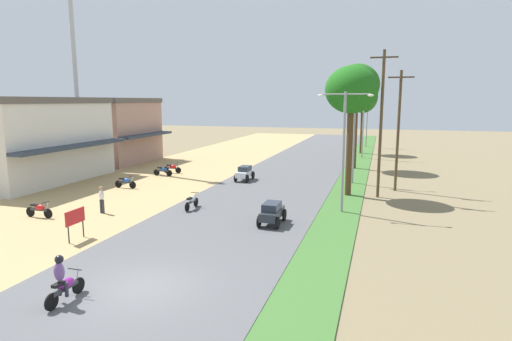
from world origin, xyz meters
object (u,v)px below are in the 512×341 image
object	(u,v)px
utility_pole_near	(381,122)
motorbike_foreground_rider	(63,280)
streetlamp_farthest	(367,114)
car_sedan_charcoal	(272,212)
parked_motorbike_third	(163,170)
motorbike_ahead_second	(192,201)
streetlamp_far	(363,116)
median_tree_third	(363,97)
median_tree_second	(357,85)
car_sedan_white	(245,173)
parked_motorbike_nearest	(39,209)
pedestrian_on_shoulder	(102,198)
median_tree_nearest	(351,91)
parked_motorbike_fourth	(172,168)
utility_pole_far	(398,129)
streetlamp_near	(344,143)
street_signboard	(75,219)
parked_motorbike_second	(126,182)

from	to	relation	value
utility_pole_near	motorbike_foreground_rider	xyz separation A→B (m)	(-9.66, -19.15, -4.31)
streetlamp_farthest	car_sedan_charcoal	bearing A→B (deg)	-94.63
parked_motorbike_third	motorbike_ahead_second	distance (m)	12.25
parked_motorbike_third	streetlamp_far	xyz separation A→B (m)	(16.22, 17.41, 4.33)
median_tree_third	median_tree_second	bearing A→B (deg)	-90.18
streetlamp_far	car_sedan_white	xyz separation A→B (m)	(-8.64, -17.42, -4.15)
streetlamp_farthest	parked_motorbike_nearest	bearing A→B (deg)	-110.49
median_tree_third	car_sedan_charcoal	world-z (taller)	median_tree_third
parked_motorbike_third	pedestrian_on_shoulder	bearing A→B (deg)	-77.40
parked_motorbike_nearest	median_tree_nearest	bearing A→B (deg)	33.95
median_tree_third	car_sedan_white	world-z (taller)	median_tree_third
parked_motorbike_fourth	utility_pole_far	bearing A→B (deg)	-5.46
pedestrian_on_shoulder	motorbike_foreground_rider	world-z (taller)	motorbike_foreground_rider
median_tree_nearest	car_sedan_white	xyz separation A→B (m)	(-8.64, 2.97, -6.51)
parked_motorbike_fourth	streetlamp_farthest	world-z (taller)	streetlamp_farthest
parked_motorbike_fourth	streetlamp_near	size ratio (longest dim) A/B	0.25
parked_motorbike_third	street_signboard	size ratio (longest dim) A/B	1.20
median_tree_second	parked_motorbike_second	bearing A→B (deg)	-137.29
parked_motorbike_second	streetlamp_farthest	world-z (taller)	streetlamp_farthest
median_tree_nearest	streetlamp_far	bearing A→B (deg)	89.99
streetlamp_far	motorbike_ahead_second	xyz separation A→B (m)	(-8.83, -27.18, -4.31)
utility_pole_far	motorbike_foreground_rider	world-z (taller)	utility_pole_far
pedestrian_on_shoulder	streetlamp_near	world-z (taller)	streetlamp_near
streetlamp_far	parked_motorbike_second	bearing A→B (deg)	-125.51
parked_motorbike_nearest	parked_motorbike_fourth	size ratio (longest dim) A/B	1.00
car_sedan_white	median_tree_nearest	bearing A→B (deg)	-18.99
parked_motorbike_fourth	median_tree_third	world-z (taller)	median_tree_third
motorbike_ahead_second	car_sedan_charcoal	bearing A→B (deg)	-17.01
parked_motorbike_second	car_sedan_charcoal	bearing A→B (deg)	-24.62
motorbike_foreground_rider	median_tree_third	bearing A→B (deg)	80.50
pedestrian_on_shoulder	car_sedan_white	xyz separation A→B (m)	(4.87, 12.11, -0.22)
utility_pole_near	motorbike_ahead_second	size ratio (longest dim) A/B	5.53
parked_motorbike_nearest	utility_pole_far	world-z (taller)	utility_pole_far
parked_motorbike_second	median_tree_nearest	xyz separation A→B (m)	(16.34, 2.51, 6.69)
pedestrian_on_shoulder	median_tree_second	xyz separation A→B (m)	(13.15, 21.38, 7.09)
street_signboard	streetlamp_far	world-z (taller)	streetlamp_far
parked_motorbike_nearest	motorbike_foreground_rider	xyz separation A→B (m)	(8.68, -8.04, 0.30)
streetlamp_near	motorbike_ahead_second	xyz separation A→B (m)	(-8.83, -2.09, -3.61)
utility_pole_far	car_sedan_white	size ratio (longest dim) A/B	3.88
streetlamp_near	motorbike_foreground_rider	size ratio (longest dim) A/B	3.94
parked_motorbike_fourth	median_tree_nearest	size ratio (longest dim) A/B	0.20
parked_motorbike_second	utility_pole_near	bearing A→B (deg)	8.20
street_signboard	pedestrian_on_shoulder	xyz separation A→B (m)	(-1.89, 4.50, -0.14)
parked_motorbike_nearest	street_signboard	size ratio (longest dim) A/B	1.20
car_sedan_charcoal	streetlamp_far	bearing A→B (deg)	83.41
parked_motorbike_nearest	pedestrian_on_shoulder	distance (m)	3.38
parked_motorbike_fourth	streetlamp_near	xyz separation A→B (m)	(16.16, -9.29, 3.63)
streetlamp_far	median_tree_nearest	bearing A→B (deg)	-90.01
street_signboard	median_tree_nearest	xyz separation A→B (m)	(11.61, 13.64, 6.14)
parked_motorbike_third	motorbike_foreground_rider	world-z (taller)	motorbike_foreground_rider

